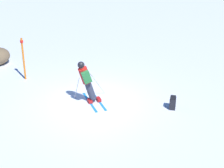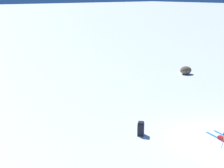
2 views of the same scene
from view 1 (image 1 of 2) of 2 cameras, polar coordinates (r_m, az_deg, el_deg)
name	(u,v)px [view 1 (image 1 of 2)]	position (r m, az deg, el deg)	size (l,w,h in m)	color
ground_plane	(92,102)	(14.46, -3.01, -2.81)	(300.00, 300.00, 0.00)	white
skier	(87,80)	(13.98, -3.87, 0.57)	(1.42, 1.74, 1.77)	#1E7AC6
spare_backpack	(173,103)	(14.08, 9.24, -2.84)	(0.37, 0.36, 0.50)	black
trail_marker	(23,57)	(16.44, -13.36, 4.03)	(0.13, 0.13, 1.88)	orange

